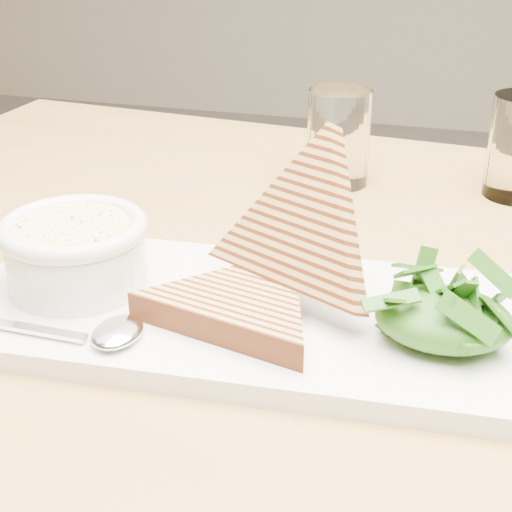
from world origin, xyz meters
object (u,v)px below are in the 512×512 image
(glass_near, at_px, (339,137))
(table_top, at_px, (398,324))
(platter, at_px, (249,316))
(soup_bowl, at_px, (77,261))

(glass_near, bearing_deg, table_top, -68.97)
(platter, height_order, glass_near, glass_near)
(platter, bearing_deg, table_top, 31.55)
(table_top, bearing_deg, glass_near, 111.03)
(table_top, height_order, platter, platter)
(table_top, bearing_deg, platter, -148.45)
(glass_near, bearing_deg, soup_bowl, -114.68)
(soup_bowl, bearing_deg, glass_near, 65.32)
(platter, bearing_deg, glass_near, 88.26)
(soup_bowl, height_order, glass_near, glass_near)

